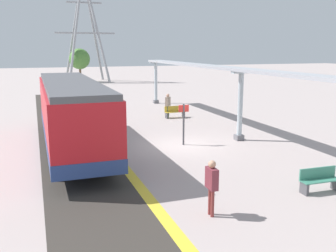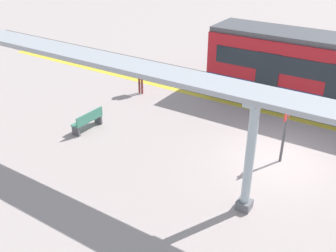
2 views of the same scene
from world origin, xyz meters
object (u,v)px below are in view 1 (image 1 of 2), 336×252
Objects in this scene: platform_info_sign at (184,120)px; passenger_waiting_near_edge at (212,181)px; canopy_pillar_third at (156,82)px; passenger_by_the_benches at (168,103)px; train_near_carriage at (71,114)px; canopy_pillar_second at (240,106)px; bench_mid_platform at (175,112)px; bench_near_end at (319,180)px.

platform_info_sign is 8.67m from passenger_waiting_near_edge.
passenger_by_the_benches is at bearing -100.92° from canopy_pillar_third.
canopy_pillar_second is (8.93, -0.95, 0.10)m from train_near_carriage.
canopy_pillar_second is at bearing -82.94° from bench_mid_platform.
passenger_by_the_benches is (-0.47, 0.19, 0.66)m from bench_mid_platform.
platform_info_sign is at bearing -103.55° from passenger_by_the_benches.
canopy_pillar_second is 7.90m from bench_mid_platform.
bench_mid_platform is 0.86× the size of passenger_waiting_near_edge.
bench_near_end is 4.57m from passenger_waiting_near_edge.
train_near_carriage reaches higher than bench_mid_platform.
canopy_pillar_third reaches higher than bench_near_end.
passenger_waiting_near_edge is at bearing -124.69° from canopy_pillar_second.
canopy_pillar_second is 2.18× the size of passenger_waiting_near_edge.
passenger_waiting_near_edge reaches higher than bench_mid_platform.
canopy_pillar_third is 2.53× the size of bench_near_end.
train_near_carriage reaches higher than platform_info_sign.
train_near_carriage is at bearing -137.25° from passenger_by_the_benches.
canopy_pillar_third is at bearing 58.03° from train_near_carriage.
platform_info_sign is 1.24× the size of passenger_by_the_benches.
canopy_pillar_third is 7.55m from passenger_by_the_benches.
train_near_carriage is at bearing 109.18° from passenger_waiting_near_edge.
canopy_pillar_third is at bearing 86.95° from bench_near_end.
canopy_pillar_third reaches higher than passenger_waiting_near_edge.
train_near_carriage is 10.54m from bench_mid_platform.
passenger_by_the_benches is at bearing 76.45° from platform_info_sign.
bench_mid_platform is at bearing 73.37° from passenger_waiting_near_edge.
platform_info_sign is at bearing -107.12° from bench_mid_platform.
canopy_pillar_second is 3.36m from platform_info_sign.
passenger_by_the_benches is at bearing 75.09° from passenger_waiting_near_edge.
passenger_by_the_benches is (-0.19, 15.64, 0.66)m from bench_near_end.
passenger_waiting_near_edge is 16.72m from passenger_by_the_benches.
passenger_waiting_near_edge is (3.20, -9.21, -0.73)m from train_near_carriage.
bench_mid_platform is 0.83m from passenger_by_the_benches.
bench_mid_platform is (-0.95, -7.56, -1.49)m from canopy_pillar_third.
bench_mid_platform is 16.68m from passenger_waiting_near_edge.
train_near_carriage is at bearing 131.51° from bench_near_end.
platform_info_sign is 1.26× the size of passenger_waiting_near_edge.
passenger_by_the_benches is at bearing 158.10° from bench_mid_platform.
canopy_pillar_third is 15.57m from platform_info_sign.
canopy_pillar_second and canopy_pillar_third have the same top height.
bench_near_end is at bearing -99.00° from canopy_pillar_second.
bench_mid_platform is at bearing 40.25° from train_near_carriage.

